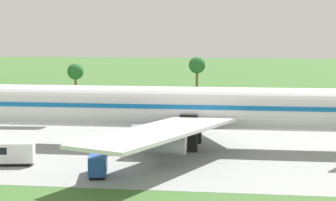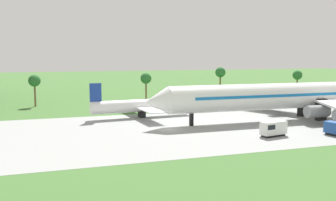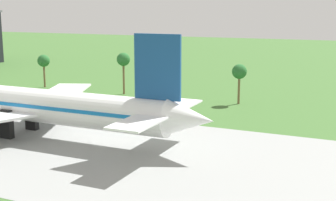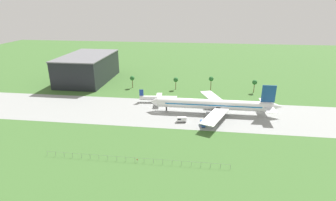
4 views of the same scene
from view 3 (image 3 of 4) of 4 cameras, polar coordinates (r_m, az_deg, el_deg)
The scene contains 2 objects.
jet_airliner at distance 91.47m, azimuth -18.54°, elevation -0.27°, with size 79.90×58.34×19.12m.
palm_tree_row at distance 134.60m, azimuth -10.65°, elevation 4.62°, with size 97.53×3.60×11.29m.
Camera 3 is at (97.97, -62.51, 22.90)m, focal length 50.00 mm.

